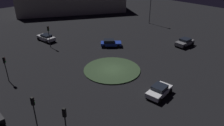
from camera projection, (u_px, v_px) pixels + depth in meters
name	position (u px, v px, depth m)	size (l,w,h in m)	color
ground_plane	(112.00, 70.00, 33.93)	(116.29, 116.29, 0.00)	black
roundabout_island	(112.00, 70.00, 33.90)	(8.85, 8.85, 0.16)	#2D4228
car_grey	(185.00, 42.00, 42.64)	(4.13, 2.26, 1.52)	slate
car_silver	(46.00, 37.00, 45.13)	(2.46, 4.38, 1.45)	silver
car_blue	(110.00, 43.00, 42.43)	(4.15, 3.92, 1.42)	#1E38A5
car_white	(159.00, 90.00, 27.48)	(4.07, 2.45, 1.42)	white
traffic_light_east	(34.00, 107.00, 21.03)	(0.39, 0.35, 4.04)	#2D2D2D
traffic_light_northeast	(65.00, 120.00, 18.98)	(0.40, 0.37, 4.45)	#2D2D2D
traffic_light_south	(49.00, 33.00, 40.98)	(0.33, 0.38, 4.25)	#2D2D2D
traffic_light_southeast	(5.00, 64.00, 29.71)	(0.40, 0.37, 3.80)	#2D2D2D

